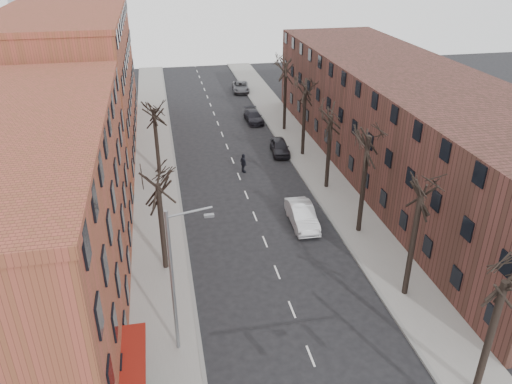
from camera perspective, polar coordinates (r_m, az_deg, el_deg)
sidewalk_left at (r=51.06m, az=-11.42°, el=2.49°), size 4.00×90.00×0.15m
sidewalk_right at (r=53.22m, az=6.04°, el=3.93°), size 4.00×90.00×0.15m
building_left_near at (r=31.78m, az=-26.23°, el=-3.88°), size 12.00×26.00×12.00m
building_left_far at (r=58.02m, az=-20.30°, el=11.61°), size 12.00×28.00×14.00m
building_right at (r=50.16m, az=16.85°, el=7.47°), size 12.00×50.00×10.00m
tree_right_b at (r=34.76m, az=16.56°, el=-11.14°), size 5.20×5.20×10.80m
tree_right_c at (r=40.62m, az=11.60°, el=-4.44°), size 5.20×5.20×11.60m
tree_right_d at (r=47.12m, az=8.02°, el=0.51°), size 5.20×5.20×10.00m
tree_right_e at (r=54.02m, az=5.32°, el=4.24°), size 5.20×5.20×10.80m
tree_right_f at (r=61.19m, az=3.23°, el=7.10°), size 5.20×5.20×11.60m
tree_left_a at (r=36.24m, az=-10.23°, el=-8.57°), size 5.20×5.20×9.50m
tree_left_b at (r=50.17m, az=-10.94°, el=1.99°), size 5.20×5.20×9.50m
streetlight at (r=26.81m, az=-9.21°, el=-9.56°), size 2.45×0.22×9.03m
silver_sedan at (r=40.48m, az=5.28°, el=-2.67°), size 1.94×5.23×1.71m
parked_car_near at (r=53.95m, az=2.74°, el=5.18°), size 2.22×4.67×1.54m
parked_car_mid at (r=63.69m, az=-0.28°, el=8.61°), size 2.00×4.79×1.38m
parked_car_far at (r=77.08m, az=-1.76°, el=11.91°), size 2.85×5.32×1.42m
pedestrian_crossing at (r=49.34m, az=-1.45°, el=3.30°), size 0.80×1.24×1.96m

